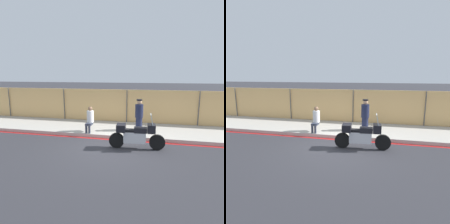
# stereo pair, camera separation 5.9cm
# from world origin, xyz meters

# --- Properties ---
(ground_plane) EXTENTS (120.00, 120.00, 0.00)m
(ground_plane) POSITION_xyz_m (0.00, 0.00, 0.00)
(ground_plane) COLOR #2D2D33
(sidewalk) EXTENTS (30.17, 2.87, 0.17)m
(sidewalk) POSITION_xyz_m (0.00, 2.57, 0.08)
(sidewalk) COLOR #ADA89E
(sidewalk) RESTS_ON ground_plane
(curb_paint_stripe) EXTENTS (30.17, 0.18, 0.01)m
(curb_paint_stripe) POSITION_xyz_m (0.00, 1.05, 0.00)
(curb_paint_stripe) COLOR red
(curb_paint_stripe) RESTS_ON ground_plane
(storefront_fence) EXTENTS (28.66, 0.17, 2.13)m
(storefront_fence) POSITION_xyz_m (0.00, 4.10, 1.06)
(storefront_fence) COLOR #E5B26B
(storefront_fence) RESTS_ON ground_plane
(motorcycle) EXTENTS (2.30, 0.59, 1.48)m
(motorcycle) POSITION_xyz_m (0.94, 0.14, 0.60)
(motorcycle) COLOR black
(motorcycle) RESTS_ON ground_plane
(officer_standing) EXTENTS (0.41, 0.41, 1.61)m
(officer_standing) POSITION_xyz_m (0.87, 2.40, 0.99)
(officer_standing) COLOR #191E38
(officer_standing) RESTS_ON sidewalk
(person_seated_on_curb) EXTENTS (0.35, 0.65, 1.27)m
(person_seated_on_curb) POSITION_xyz_m (-1.53, 1.61, 0.88)
(person_seated_on_curb) COLOR #2D3342
(person_seated_on_curb) RESTS_ON sidewalk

